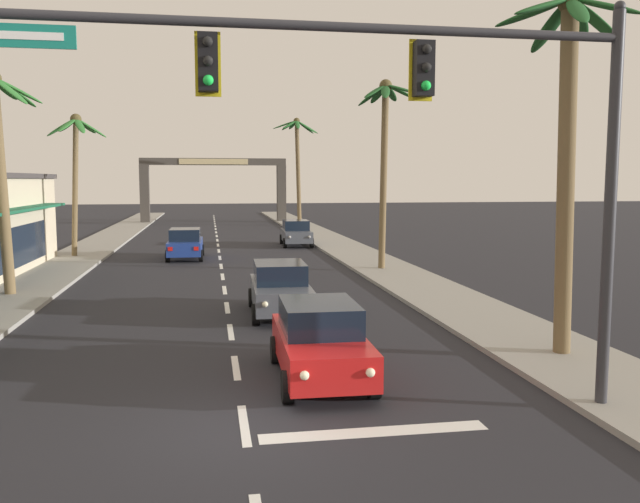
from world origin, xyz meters
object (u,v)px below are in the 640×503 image
sedan_lead_at_stop_bar (320,340)px  sedan_parked_nearest_kerb (296,233)px  palm_right_farthest (297,151)px  palm_left_third (75,153)px  palm_right_nearest (567,118)px  sedan_oncoming_far (185,243)px  palm_right_second (385,136)px  town_gateway_arch (214,181)px  sedan_third_in_queue (280,288)px  traffic_signal_mast (436,117)px

sedan_lead_at_stop_bar → sedan_parked_nearest_kerb: (3.31, 28.92, 0.00)m
sedan_lead_at_stop_bar → palm_right_farthest: size_ratio=0.44×
palm_right_farthest → palm_left_third: bearing=-123.4°
sedan_lead_at_stop_bar → palm_right_nearest: (6.02, 0.68, 4.93)m
sedan_oncoming_far → palm_right_second: palm_right_second is taller
palm_left_third → palm_right_nearest: bearing=-56.5°
palm_left_third → palm_right_second: size_ratio=0.88×
sedan_oncoming_far → town_gateway_arch: bearing=86.5°
sedan_third_in_queue → palm_right_second: palm_right_second is taller
sedan_parked_nearest_kerb → palm_right_farthest: size_ratio=0.45×
traffic_signal_mast → sedan_lead_at_stop_bar: size_ratio=2.50×
sedan_oncoming_far → palm_left_third: 7.79m
sedan_oncoming_far → traffic_signal_mast: bearing=-78.5°
traffic_signal_mast → palm_right_farthest: bearing=85.0°
palm_right_nearest → palm_right_second: bearing=90.7°
sedan_oncoming_far → palm_right_second: (9.50, -6.46, 5.52)m
traffic_signal_mast → palm_right_farthest: palm_right_farthest is taller
palm_right_nearest → palm_left_third: bearing=123.5°
sedan_oncoming_far → palm_right_farthest: size_ratio=0.44×
sedan_parked_nearest_kerb → palm_left_third: (-12.81, -4.79, 4.96)m
traffic_signal_mast → palm_left_third: bearing=112.3°
palm_left_third → palm_right_farthest: bearing=56.6°
town_gateway_arch → palm_right_farthest: bearing=-38.1°
sedan_lead_at_stop_bar → palm_right_second: bearing=70.3°
town_gateway_arch → palm_left_third: bearing=-104.7°
sedan_parked_nearest_kerb → palm_right_nearest: 28.79m
palm_left_third → palm_right_farthest: palm_right_farthest is taller
palm_right_second → traffic_signal_mast: bearing=-102.7°
sedan_third_in_queue → traffic_signal_mast: bearing=-80.4°
sedan_parked_nearest_kerb → town_gateway_arch: town_gateway_arch is taller
sedan_third_in_queue → palm_right_nearest: (6.14, -6.33, 4.93)m
sedan_third_in_queue → palm_left_third: bearing=118.7°
sedan_third_in_queue → sedan_oncoming_far: bearing=102.7°
palm_left_third → palm_right_nearest: palm_right_nearest is taller
traffic_signal_mast → palm_right_nearest: (4.48, 3.49, 0.36)m
sedan_third_in_queue → palm_right_farthest: size_ratio=0.44×
sedan_lead_at_stop_bar → palm_right_farthest: 48.26m
sedan_lead_at_stop_bar → palm_right_second: (5.84, 16.28, 5.52)m
palm_left_third → sedan_oncoming_far: bearing=-13.4°
sedan_third_in_queue → town_gateway_arch: bearing=92.1°
palm_right_farthest → sedan_lead_at_stop_bar: bearing=-97.1°
sedan_oncoming_far → sedan_parked_nearest_kerb: same height
sedan_oncoming_far → palm_left_third: size_ratio=0.56×
sedan_lead_at_stop_bar → palm_right_farthest: (5.93, 47.50, 6.16)m
traffic_signal_mast → sedan_third_in_queue: (-1.66, 9.81, -4.57)m
palm_right_nearest → town_gateway_arch: palm_right_nearest is taller
palm_left_third → palm_right_nearest: (15.53, -23.45, -0.02)m
palm_left_third → sedan_lead_at_stop_bar: bearing=-68.5°
sedan_oncoming_far → town_gateway_arch: town_gateway_arch is taller
sedan_lead_at_stop_bar → town_gateway_arch: 53.69m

